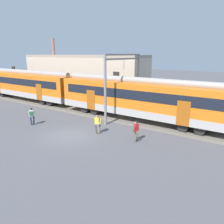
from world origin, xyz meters
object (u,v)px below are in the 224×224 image
at_px(pedestrian_white, 32,115).
at_px(pedestrian_yellow, 98,122).
at_px(pedestrian_red, 136,130).
at_px(commuter_train, 29,85).

xyz_separation_m(pedestrian_white, pedestrian_yellow, (6.53, 1.68, 0.00)).
bearing_deg(pedestrian_red, pedestrian_white, -168.92).
relative_size(commuter_train, pedestrian_white, 33.99).
height_order(pedestrian_yellow, pedestrian_red, same).
bearing_deg(pedestrian_yellow, pedestrian_red, 4.59).
distance_m(commuter_train, pedestrian_white, 12.70).
height_order(commuter_train, pedestrian_white, commuter_train).
distance_m(commuter_train, pedestrian_red, 21.09).
distance_m(pedestrian_yellow, pedestrian_red, 3.49).
height_order(commuter_train, pedestrian_yellow, commuter_train).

